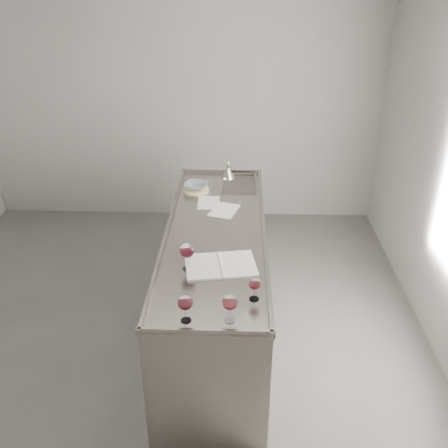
{
  "coord_description": "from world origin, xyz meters",
  "views": [
    {
      "loc": [
        0.67,
        -3.04,
        2.75
      ],
      "look_at": [
        0.57,
        0.26,
        1.02
      ],
      "focal_mm": 40.0,
      "sensor_mm": 36.0,
      "label": 1
    }
  ],
  "objects_px": {
    "wine_glass_small": "(255,284)",
    "notebook": "(221,265)",
    "counter": "(216,282)",
    "wine_funnel": "(228,173)",
    "wine_glass_middle": "(185,303)",
    "wine_glass_right": "(230,303)",
    "ceramic_bowl": "(196,186)",
    "wine_glass_left": "(187,251)"
  },
  "relations": [
    {
      "from": "wine_glass_small",
      "to": "wine_funnel",
      "type": "distance_m",
      "value": 1.93
    },
    {
      "from": "counter",
      "to": "wine_glass_middle",
      "type": "distance_m",
      "value": 1.24
    },
    {
      "from": "wine_glass_left",
      "to": "wine_glass_small",
      "type": "relative_size",
      "value": 1.27
    },
    {
      "from": "wine_glass_left",
      "to": "wine_funnel",
      "type": "height_order",
      "value": "wine_glass_left"
    },
    {
      "from": "ceramic_bowl",
      "to": "wine_funnel",
      "type": "distance_m",
      "value": 0.41
    },
    {
      "from": "wine_glass_small",
      "to": "ceramic_bowl",
      "type": "distance_m",
      "value": 1.69
    },
    {
      "from": "wine_glass_middle",
      "to": "counter",
      "type": "bearing_deg",
      "value": 83.78
    },
    {
      "from": "counter",
      "to": "wine_funnel",
      "type": "xyz_separation_m",
      "value": [
        0.07,
        1.06,
        0.52
      ]
    },
    {
      "from": "notebook",
      "to": "wine_glass_left",
      "type": "bearing_deg",
      "value": -178.08
    },
    {
      "from": "wine_glass_middle",
      "to": "ceramic_bowl",
      "type": "relative_size",
      "value": 0.84
    },
    {
      "from": "wine_glass_left",
      "to": "wine_glass_middle",
      "type": "relative_size",
      "value": 1.14
    },
    {
      "from": "wine_glass_left",
      "to": "ceramic_bowl",
      "type": "relative_size",
      "value": 0.95
    },
    {
      "from": "counter",
      "to": "wine_funnel",
      "type": "distance_m",
      "value": 1.18
    },
    {
      "from": "wine_glass_left",
      "to": "wine_glass_right",
      "type": "relative_size",
      "value": 1.12
    },
    {
      "from": "wine_glass_small",
      "to": "wine_funnel",
      "type": "relative_size",
      "value": 0.86
    },
    {
      "from": "notebook",
      "to": "wine_funnel",
      "type": "xyz_separation_m",
      "value": [
        0.01,
        1.55,
        0.05
      ]
    },
    {
      "from": "wine_glass_middle",
      "to": "notebook",
      "type": "height_order",
      "value": "wine_glass_middle"
    },
    {
      "from": "wine_glass_middle",
      "to": "ceramic_bowl",
      "type": "distance_m",
      "value": 1.84
    },
    {
      "from": "wine_glass_right",
      "to": "wine_funnel",
      "type": "relative_size",
      "value": 0.98
    },
    {
      "from": "wine_glass_middle",
      "to": "ceramic_bowl",
      "type": "height_order",
      "value": "wine_glass_middle"
    },
    {
      "from": "wine_glass_left",
      "to": "ceramic_bowl",
      "type": "height_order",
      "value": "wine_glass_left"
    },
    {
      "from": "wine_glass_small",
      "to": "notebook",
      "type": "bearing_deg",
      "value": 120.55
    },
    {
      "from": "counter",
      "to": "wine_glass_middle",
      "type": "relative_size",
      "value": 13.94
    },
    {
      "from": "wine_glass_right",
      "to": "ceramic_bowl",
      "type": "relative_size",
      "value": 0.85
    },
    {
      "from": "wine_glass_middle",
      "to": "wine_glass_right",
      "type": "relative_size",
      "value": 0.98
    },
    {
      "from": "wine_glass_middle",
      "to": "ceramic_bowl",
      "type": "bearing_deg",
      "value": 92.8
    },
    {
      "from": "wine_glass_left",
      "to": "wine_glass_small",
      "type": "bearing_deg",
      "value": -36.91
    },
    {
      "from": "counter",
      "to": "notebook",
      "type": "height_order",
      "value": "counter"
    },
    {
      "from": "wine_glass_left",
      "to": "notebook",
      "type": "distance_m",
      "value": 0.26
    },
    {
      "from": "counter",
      "to": "ceramic_bowl",
      "type": "distance_m",
      "value": 0.94
    },
    {
      "from": "wine_glass_small",
      "to": "wine_funnel",
      "type": "bearing_deg",
      "value": 96.15
    },
    {
      "from": "notebook",
      "to": "ceramic_bowl",
      "type": "relative_size",
      "value": 2.48
    },
    {
      "from": "wine_glass_right",
      "to": "ceramic_bowl",
      "type": "height_order",
      "value": "wine_glass_right"
    },
    {
      "from": "wine_glass_left",
      "to": "notebook",
      "type": "relative_size",
      "value": 0.38
    },
    {
      "from": "counter",
      "to": "wine_funnel",
      "type": "bearing_deg",
      "value": 86.32
    },
    {
      "from": "wine_glass_right",
      "to": "notebook",
      "type": "distance_m",
      "value": 0.59
    },
    {
      "from": "wine_glass_left",
      "to": "notebook",
      "type": "height_order",
      "value": "wine_glass_left"
    },
    {
      "from": "wine_glass_right",
      "to": "wine_glass_small",
      "type": "bearing_deg",
      "value": 55.93
    },
    {
      "from": "wine_glass_middle",
      "to": "wine_glass_small",
      "type": "bearing_deg",
      "value": 28.96
    },
    {
      "from": "wine_glass_right",
      "to": "notebook",
      "type": "height_order",
      "value": "wine_glass_right"
    },
    {
      "from": "counter",
      "to": "ceramic_bowl",
      "type": "height_order",
      "value": "ceramic_bowl"
    },
    {
      "from": "wine_glass_right",
      "to": "wine_funnel",
      "type": "height_order",
      "value": "wine_funnel"
    }
  ]
}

